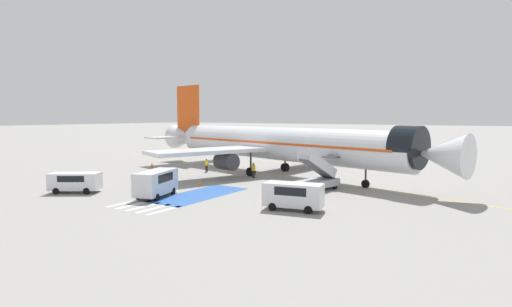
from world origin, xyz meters
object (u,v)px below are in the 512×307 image
(ground_crew_0, at_px, (253,169))
(traffic_cone_2, at_px, (152,165))
(service_van_1, at_px, (75,181))
(service_van_0, at_px, (156,181))
(traffic_cone_1, at_px, (282,183))
(airliner, at_px, (275,143))
(service_van_2, at_px, (293,194))
(ground_crew_1, at_px, (207,164))
(traffic_cone_0, at_px, (200,183))
(boarding_stairs_forward, at_px, (318,180))
(fuel_tanker, at_px, (303,146))

(ground_crew_0, distance_m, traffic_cone_2, 17.80)
(service_van_1, distance_m, ground_crew_0, 19.49)
(service_van_0, bearing_deg, traffic_cone_1, -137.08)
(airliner, xyz_separation_m, service_van_2, (10.91, -15.87, -2.70))
(ground_crew_1, bearing_deg, traffic_cone_0, -85.75)
(traffic_cone_0, relative_size, traffic_cone_2, 0.67)
(boarding_stairs_forward, height_order, traffic_cone_1, boarding_stairs_forward)
(service_van_0, bearing_deg, service_van_1, 2.20)
(ground_crew_0, distance_m, traffic_cone_0, 7.57)
(service_van_0, bearing_deg, fuel_tanker, -99.95)
(fuel_tanker, distance_m, traffic_cone_1, 31.54)
(ground_crew_0, relative_size, ground_crew_1, 1.03)
(traffic_cone_2, bearing_deg, service_van_0, -41.63)
(ground_crew_1, relative_size, traffic_cone_2, 2.65)
(ground_crew_1, height_order, traffic_cone_0, ground_crew_1)
(service_van_2, relative_size, ground_crew_0, 2.64)
(service_van_1, relative_size, ground_crew_0, 2.65)
(airliner, height_order, traffic_cone_0, airliner)
(boarding_stairs_forward, bearing_deg, service_van_1, -130.38)
(traffic_cone_0, bearing_deg, service_van_2, -18.87)
(airliner, relative_size, ground_crew_1, 25.33)
(service_van_2, bearing_deg, traffic_cone_1, 22.18)
(airliner, relative_size, service_van_1, 9.26)
(boarding_stairs_forward, bearing_deg, traffic_cone_1, -173.48)
(ground_crew_1, relative_size, traffic_cone_0, 3.94)
(service_van_1, height_order, ground_crew_0, service_van_1)
(service_van_1, xyz_separation_m, traffic_cone_1, (14.90, 14.56, -0.89))
(traffic_cone_0, relative_size, traffic_cone_1, 0.81)
(airliner, distance_m, service_van_2, 19.45)
(traffic_cone_2, bearing_deg, ground_crew_1, 4.29)
(ground_crew_1, height_order, traffic_cone_2, ground_crew_1)
(service_van_0, relative_size, traffic_cone_0, 11.56)
(airliner, bearing_deg, ground_crew_0, 4.70)
(traffic_cone_1, bearing_deg, ground_crew_0, 155.62)
(service_van_1, xyz_separation_m, traffic_cone_0, (7.49, 9.73, -0.94))
(boarding_stairs_forward, relative_size, service_van_2, 1.13)
(service_van_2, relative_size, ground_crew_1, 2.72)
(service_van_1, distance_m, traffic_cone_0, 12.32)
(ground_crew_0, xyz_separation_m, traffic_cone_2, (-17.79, 0.36, -0.74))
(airliner, xyz_separation_m, ground_crew_0, (-0.62, -3.99, -2.90))
(boarding_stairs_forward, distance_m, service_van_0, 15.79)
(airliner, distance_m, ground_crew_1, 9.72)
(service_van_2, relative_size, traffic_cone_0, 10.71)
(boarding_stairs_forward, relative_size, fuel_tanker, 0.60)
(boarding_stairs_forward, height_order, service_van_2, boarding_stairs_forward)
(service_van_1, distance_m, traffic_cone_2, 19.13)
(boarding_stairs_forward, height_order, fuel_tanker, boarding_stairs_forward)
(airliner, xyz_separation_m, boarding_stairs_forward, (9.00, -6.91, -2.99))
(traffic_cone_1, bearing_deg, boarding_stairs_forward, -7.09)
(service_van_0, xyz_separation_m, traffic_cone_2, (-16.26, 14.45, -1.09))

